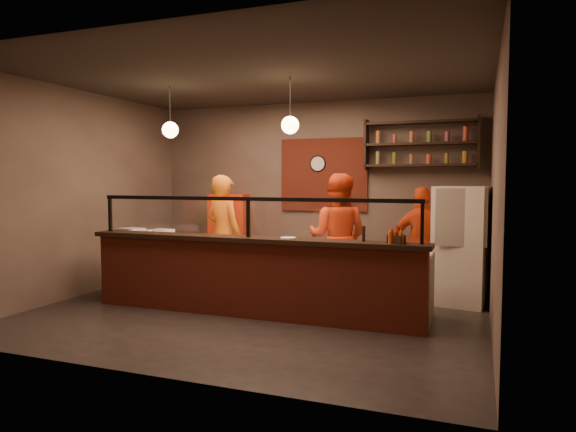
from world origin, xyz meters
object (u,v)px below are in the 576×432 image
at_px(cook_left, 224,235).
at_px(cook_mid, 338,237).
at_px(condiment_caddy, 396,239).
at_px(pizza_dough, 284,246).
at_px(red_cooler, 229,235).
at_px(fridge, 461,246).
at_px(cook_right, 423,244).
at_px(pepper_mill, 364,234).
at_px(wall_clock, 318,164).

bearing_deg(cook_left, cook_mid, -155.76).
bearing_deg(condiment_caddy, pizza_dough, 165.08).
bearing_deg(red_cooler, cook_mid, -39.33).
bearing_deg(fridge, cook_mid, -157.02).
height_order(cook_right, red_cooler, cook_right).
relative_size(cook_right, red_cooler, 1.11).
height_order(cook_mid, red_cooler, cook_mid).
distance_m(cook_left, cook_mid, 1.81).
distance_m(cook_mid, condiment_caddy, 1.70).
bearing_deg(pizza_dough, condiment_caddy, -14.92).
relative_size(condiment_caddy, pepper_mill, 0.95).
distance_m(fridge, red_cooler, 4.20).
height_order(wall_clock, condiment_caddy, wall_clock).
bearing_deg(pizza_dough, cook_mid, 60.63).
relative_size(cook_mid, pepper_mill, 10.08).
bearing_deg(cook_mid, red_cooler, -24.93).
xyz_separation_m(cook_left, pepper_mill, (2.46, -1.06, 0.21)).
distance_m(wall_clock, condiment_caddy, 3.47).
relative_size(fridge, red_cooler, 1.11).
xyz_separation_m(cook_right, pizza_dough, (-1.70, -1.35, 0.05)).
height_order(pizza_dough, pepper_mill, pepper_mill).
height_order(cook_left, pizza_dough, cook_left).
bearing_deg(cook_right, red_cooler, -21.96).
bearing_deg(wall_clock, cook_mid, -62.48).
xyz_separation_m(condiment_caddy, pepper_mill, (-0.41, 0.07, 0.04)).
height_order(red_cooler, pizza_dough, red_cooler).
bearing_deg(fridge, wall_clock, 167.08).
height_order(wall_clock, pepper_mill, wall_clock).
height_order(red_cooler, condiment_caddy, red_cooler).
xyz_separation_m(red_cooler, pizza_dough, (1.89, -2.05, 0.13)).
relative_size(red_cooler, condiment_caddy, 8.58).
bearing_deg(condiment_caddy, fridge, 68.58).
bearing_deg(wall_clock, cook_left, -122.18).
distance_m(cook_left, cook_right, 3.06).
bearing_deg(cook_left, wall_clock, -104.06).
bearing_deg(fridge, pizza_dough, -139.82).
bearing_deg(cook_left, pizza_dough, 169.51).
height_order(cook_mid, cook_right, cook_mid).
bearing_deg(wall_clock, condiment_caddy, -56.69).
bearing_deg(cook_mid, cook_right, -158.34).
bearing_deg(pizza_dough, pepper_mill, -16.65).
bearing_deg(cook_right, pizza_dough, 27.69).
xyz_separation_m(cook_right, red_cooler, (-3.58, 0.70, -0.08)).
bearing_deg(pepper_mill, pizza_dough, 163.35).
distance_m(cook_right, pepper_mill, 1.81).
bearing_deg(wall_clock, pepper_mill, -62.34).
bearing_deg(fridge, cook_left, -160.37).
distance_m(cook_right, pizza_dough, 2.17).
distance_m(cook_mid, red_cooler, 2.66).
distance_m(cook_mid, pepper_mill, 1.43).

